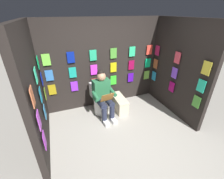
{
  "coord_description": "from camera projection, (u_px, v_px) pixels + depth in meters",
  "views": [
    {
      "loc": [
        1.14,
        1.71,
        2.38
      ],
      "look_at": [
        0.09,
        -1.03,
        0.85
      ],
      "focal_mm": 24.35,
      "sensor_mm": 36.0,
      "label": 1
    }
  ],
  "objects": [
    {
      "name": "person_reading",
      "position": [
        103.0,
        95.0,
        3.61
      ],
      "size": [
        0.55,
        0.71,
        1.19
      ],
      "rotation": [
        0.0,
        0.0,
        0.1
      ],
      "color": "#286B42",
      "rests_on": "ground"
    },
    {
      "name": "toilet",
      "position": [
        100.0,
        100.0,
        3.92
      ],
      "size": [
        0.43,
        0.57,
        0.77
      ],
      "rotation": [
        0.0,
        0.0,
        0.1
      ],
      "color": "white",
      "rests_on": "ground"
    },
    {
      "name": "display_wall_left",
      "position": [
        178.0,
        69.0,
        3.64
      ],
      "size": [
        0.14,
        1.88,
        2.27
      ],
      "color": "black",
      "rests_on": "ground"
    },
    {
      "name": "ground_plane",
      "position": [
        136.0,
        152.0,
        2.88
      ],
      "size": [
        30.0,
        30.0,
        0.0
      ],
      "primitive_type": "plane",
      "color": "#9E998E"
    },
    {
      "name": "display_wall_back",
      "position": [
        103.0,
        65.0,
        3.96
      ],
      "size": [
        3.14,
        0.14,
        2.27
      ],
      "color": "black",
      "rests_on": "ground"
    },
    {
      "name": "display_wall_right",
      "position": [
        35.0,
        91.0,
        2.64
      ],
      "size": [
        0.14,
        1.88,
        2.27
      ],
      "color": "black",
      "rests_on": "ground"
    },
    {
      "name": "comic_longbox_near",
      "position": [
        119.0,
        103.0,
        4.06
      ],
      "size": [
        0.29,
        0.7,
        0.36
      ],
      "rotation": [
        0.0,
        0.0,
        -0.03
      ],
      "color": "beige",
      "rests_on": "ground"
    }
  ]
}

